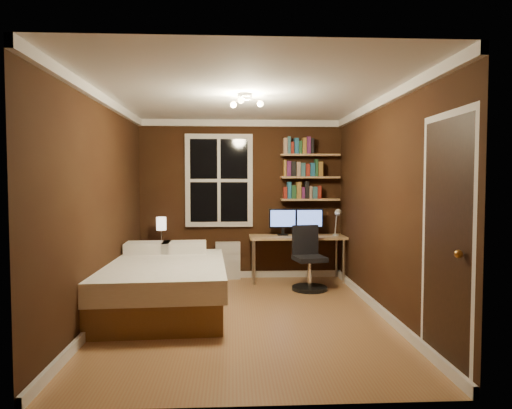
{
  "coord_description": "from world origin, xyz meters",
  "views": [
    {
      "loc": [
        -0.14,
        -5.15,
        1.55
      ],
      "look_at": [
        0.15,
        0.45,
        1.25
      ],
      "focal_mm": 32.0,
      "sensor_mm": 36.0,
      "label": 1
    }
  ],
  "objects_px": {
    "bed": "(161,285)",
    "radiator": "(228,260)",
    "office_chair": "(309,266)",
    "monitor_left": "(283,222)",
    "desk": "(297,240)",
    "monitor_right": "(309,222)",
    "desk_lamp": "(337,222)",
    "bedside_lamp": "(161,231)",
    "nightstand": "(162,263)"
  },
  "relations": [
    {
      "from": "monitor_left",
      "to": "bedside_lamp",
      "type": "bearing_deg",
      "value": -179.14
    },
    {
      "from": "bedside_lamp",
      "to": "office_chair",
      "type": "xyz_separation_m",
      "value": [
        2.17,
        -0.62,
        -0.44
      ]
    },
    {
      "from": "nightstand",
      "to": "bedside_lamp",
      "type": "bearing_deg",
      "value": 0.0
    },
    {
      "from": "office_chair",
      "to": "bedside_lamp",
      "type": "bearing_deg",
      "value": 152.57
    },
    {
      "from": "bed",
      "to": "radiator",
      "type": "xyz_separation_m",
      "value": [
        0.79,
        1.69,
        -0.01
      ]
    },
    {
      "from": "bedside_lamp",
      "to": "desk_lamp",
      "type": "height_order",
      "value": "desk_lamp"
    },
    {
      "from": "bed",
      "to": "desk_lamp",
      "type": "distance_m",
      "value": 2.9
    },
    {
      "from": "nightstand",
      "to": "desk_lamp",
      "type": "height_order",
      "value": "desk_lamp"
    },
    {
      "from": "nightstand",
      "to": "bedside_lamp",
      "type": "height_order",
      "value": "bedside_lamp"
    },
    {
      "from": "radiator",
      "to": "office_chair",
      "type": "xyz_separation_m",
      "value": [
        1.15,
        -0.76,
        0.04
      ]
    },
    {
      "from": "monitor_right",
      "to": "office_chair",
      "type": "relative_size",
      "value": 0.48
    },
    {
      "from": "desk",
      "to": "desk_lamp",
      "type": "bearing_deg",
      "value": -8.35
    },
    {
      "from": "desk_lamp",
      "to": "office_chair",
      "type": "xyz_separation_m",
      "value": [
        -0.52,
        -0.49,
        -0.58
      ]
    },
    {
      "from": "bed",
      "to": "radiator",
      "type": "height_order",
      "value": "bed"
    },
    {
      "from": "nightstand",
      "to": "monitor_left",
      "type": "height_order",
      "value": "monitor_left"
    },
    {
      "from": "monitor_left",
      "to": "monitor_right",
      "type": "xyz_separation_m",
      "value": [
        0.42,
        0.0,
        0.0
      ]
    },
    {
      "from": "monitor_right",
      "to": "office_chair",
      "type": "bearing_deg",
      "value": -100.39
    },
    {
      "from": "bed",
      "to": "desk",
      "type": "bearing_deg",
      "value": 35.89
    },
    {
      "from": "desk",
      "to": "monitor_left",
      "type": "xyz_separation_m",
      "value": [
        -0.22,
        0.07,
        0.27
      ]
    },
    {
      "from": "desk",
      "to": "monitor_right",
      "type": "bearing_deg",
      "value": 20.01
    },
    {
      "from": "bed",
      "to": "radiator",
      "type": "relative_size",
      "value": 3.74
    },
    {
      "from": "monitor_left",
      "to": "office_chair",
      "type": "xyz_separation_m",
      "value": [
        0.3,
        -0.65,
        -0.57
      ]
    },
    {
      "from": "bedside_lamp",
      "to": "office_chair",
      "type": "distance_m",
      "value": 2.3
    },
    {
      "from": "bed",
      "to": "monitor_left",
      "type": "bearing_deg",
      "value": 40.74
    },
    {
      "from": "radiator",
      "to": "office_chair",
      "type": "relative_size",
      "value": 0.64
    },
    {
      "from": "monitor_right",
      "to": "bed",
      "type": "bearing_deg",
      "value": -142.57
    },
    {
      "from": "monitor_left",
      "to": "radiator",
      "type": "bearing_deg",
      "value": 172.39
    },
    {
      "from": "nightstand",
      "to": "monitor_right",
      "type": "relative_size",
      "value": 1.29
    },
    {
      "from": "bedside_lamp",
      "to": "radiator",
      "type": "xyz_separation_m",
      "value": [
        1.01,
        0.14,
        -0.48
      ]
    },
    {
      "from": "radiator",
      "to": "desk",
      "type": "relative_size",
      "value": 0.4
    },
    {
      "from": "bedside_lamp",
      "to": "monitor_right",
      "type": "relative_size",
      "value": 1.01
    },
    {
      "from": "bed",
      "to": "monitor_right",
      "type": "xyz_separation_m",
      "value": [
        2.06,
        1.58,
        0.6
      ]
    },
    {
      "from": "bed",
      "to": "desk",
      "type": "distance_m",
      "value": 2.41
    },
    {
      "from": "desk",
      "to": "monitor_right",
      "type": "distance_m",
      "value": 0.34
    },
    {
      "from": "bed",
      "to": "nightstand",
      "type": "distance_m",
      "value": 1.57
    },
    {
      "from": "monitor_right",
      "to": "desk_lamp",
      "type": "xyz_separation_m",
      "value": [
        0.4,
        -0.16,
        0.01
      ]
    },
    {
      "from": "bedside_lamp",
      "to": "desk",
      "type": "relative_size",
      "value": 0.3
    },
    {
      "from": "desk_lamp",
      "to": "desk",
      "type": "bearing_deg",
      "value": 171.65
    },
    {
      "from": "desk",
      "to": "nightstand",
      "type": "bearing_deg",
      "value": 178.75
    },
    {
      "from": "desk",
      "to": "monitor_right",
      "type": "height_order",
      "value": "monitor_right"
    },
    {
      "from": "monitor_left",
      "to": "bed",
      "type": "bearing_deg",
      "value": -136.18
    },
    {
      "from": "bedside_lamp",
      "to": "radiator",
      "type": "relative_size",
      "value": 0.75
    },
    {
      "from": "nightstand",
      "to": "desk",
      "type": "height_order",
      "value": "desk"
    },
    {
      "from": "monitor_left",
      "to": "desk_lamp",
      "type": "distance_m",
      "value": 0.83
    },
    {
      "from": "office_chair",
      "to": "radiator",
      "type": "bearing_deg",
      "value": 135.03
    },
    {
      "from": "nightstand",
      "to": "monitor_left",
      "type": "xyz_separation_m",
      "value": [
        1.87,
        0.03,
        0.63
      ]
    },
    {
      "from": "bed",
      "to": "bedside_lamp",
      "type": "distance_m",
      "value": 1.63
    },
    {
      "from": "radiator",
      "to": "desk",
      "type": "bearing_deg",
      "value": -9.95
    },
    {
      "from": "monitor_right",
      "to": "nightstand",
      "type": "bearing_deg",
      "value": -179.3
    },
    {
      "from": "radiator",
      "to": "bedside_lamp",
      "type": "bearing_deg",
      "value": -172.03
    }
  ]
}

